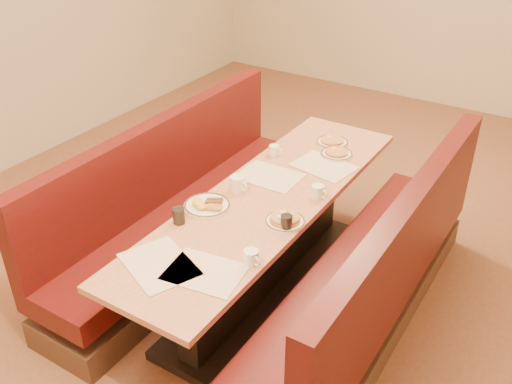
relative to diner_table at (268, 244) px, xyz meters
The scene contains 19 objects.
ground 0.37m from the diner_table, ahead, with size 8.00×8.00×0.00m, color #9E6647.
room_envelope 1.56m from the diner_table, ahead, with size 6.04×8.04×2.82m.
diner_table is the anchor object (origin of this frame).
booth_left 0.73m from the diner_table, behind, with size 0.55×2.50×1.05m.
booth_right 0.73m from the diner_table, ahead, with size 0.55×2.50×1.05m.
placemat_near_left 0.98m from the diner_table, 97.62° to the right, with size 0.41×0.31×0.00m, color beige.
placemat_near_right 0.91m from the diner_table, 81.70° to the right, with size 0.39×0.29×0.00m, color beige.
placemat_far_left 0.45m from the diner_table, 119.25° to the left, with size 0.40×0.30×0.00m, color beige.
placemat_far_right 0.67m from the diner_table, 77.32° to the left, with size 0.40×0.30×0.00m, color beige.
pancake_plate 0.51m from the diner_table, 40.94° to the right, with size 0.24×0.24×0.05m.
eggs_plate 0.56m from the diner_table, 127.79° to the right, with size 0.29×0.29×0.06m.
extra_plate_mid 0.84m from the diner_table, 80.57° to the left, with size 0.23×0.23×0.05m.
extra_plate_far 0.97m from the diner_table, 89.14° to the left, with size 0.24×0.24×0.05m.
coffee_mug_a 0.81m from the diner_table, 65.98° to the right, with size 0.11×0.08×0.08m.
coffee_mug_b 0.47m from the diner_table, 165.54° to the right, with size 0.13×0.09×0.10m.
coffee_mug_c 0.52m from the diner_table, 28.13° to the left, with size 0.11×0.08×0.09m.
coffee_mug_d 0.69m from the diner_table, 116.72° to the left, with size 0.10×0.07×0.08m.
soda_tumbler_near 0.74m from the diner_table, 117.66° to the right, with size 0.07×0.07×0.10m.
soda_tumbler_mid 0.57m from the diner_table, 43.14° to the right, with size 0.07×0.07×0.09m.
Camera 1 is at (1.56, -2.62, 2.60)m, focal length 40.00 mm.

